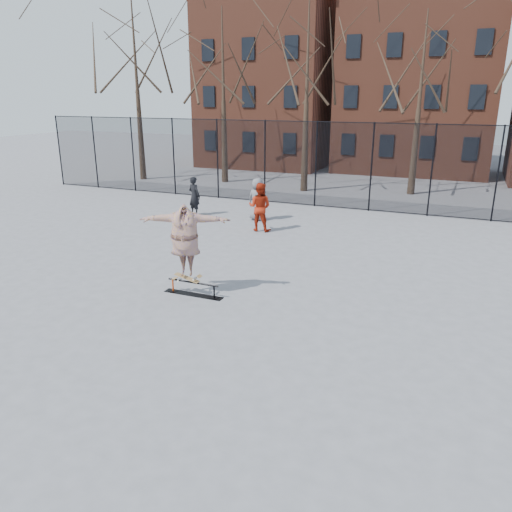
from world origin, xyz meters
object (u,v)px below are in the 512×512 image
at_px(skate_rail, 193,290).
at_px(skateboard, 187,279).
at_px(bystander_black, 194,196).
at_px(bystander_grey, 258,199).
at_px(skater, 185,243).
at_px(bystander_red, 260,207).

relative_size(skate_rail, skateboard, 2.22).
bearing_deg(bystander_black, skateboard, 135.98).
bearing_deg(skate_rail, bystander_grey, 101.00).
bearing_deg(bystander_grey, bystander_black, 8.06).
distance_m(skater, bystander_grey, 8.58).
bearing_deg(bystander_red, bystander_black, -22.39).
height_order(skate_rail, bystander_grey, bystander_grey).
xyz_separation_m(skateboard, bystander_grey, (-1.46, 8.44, 0.48)).
xyz_separation_m(skate_rail, bystander_grey, (-1.64, 8.44, 0.76)).
bearing_deg(bystander_grey, skateboard, 103.29).
bearing_deg(bystander_grey, skate_rail, 104.47).
bearing_deg(bystander_grey, bystander_red, 118.92).
relative_size(skate_rail, bystander_red, 0.90).
bearing_deg(skater, skate_rail, -21.28).
distance_m(bystander_grey, bystander_black, 2.95).
height_order(bystander_grey, bystander_black, bystander_grey).
height_order(skateboard, bystander_black, bystander_black).
height_order(skater, bystander_black, skater).
height_order(bystander_grey, bystander_red, bystander_red).
height_order(skater, bystander_red, skater).
relative_size(skateboard, bystander_grey, 0.43).
height_order(skate_rail, bystander_black, bystander_black).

